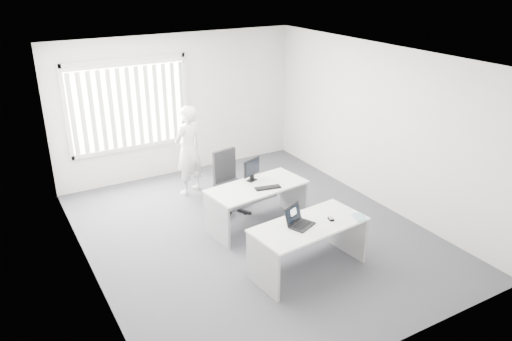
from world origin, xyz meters
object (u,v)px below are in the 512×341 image
office_chair (230,192)px  person (188,150)px  laptop (302,217)px  monitor (252,170)px  desk_near (309,237)px  desk_far (257,197)px

office_chair → person: 1.19m
office_chair → laptop: 2.27m
office_chair → monitor: (0.13, -0.52, 0.58)m
office_chair → laptop: bearing=-101.2°
office_chair → person: person is taller
person → office_chair: bearing=85.7°
desk_near → monitor: bearing=82.5°
laptop → monitor: 1.69m
desk_far → office_chair: bearing=90.7°
desk_near → monitor: 1.72m
desk_far → monitor: size_ratio=4.43×
desk_far → laptop: 1.50m
office_chair → monitor: bearing=-86.0°
desk_far → person: 1.85m
desk_far → monitor: bearing=75.1°
person → monitor: 1.62m
desk_far → laptop: size_ratio=4.93×
desk_far → person: (-0.43, 1.77, 0.32)m
laptop → desk_near: bearing=-21.5°
office_chair → person: size_ratio=0.64×
desk_far → office_chair: office_chair is taller
laptop → monitor: (0.17, 1.68, 0.05)m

